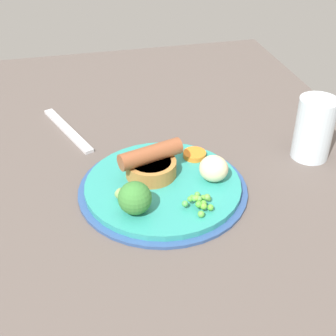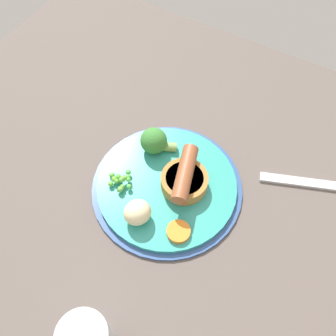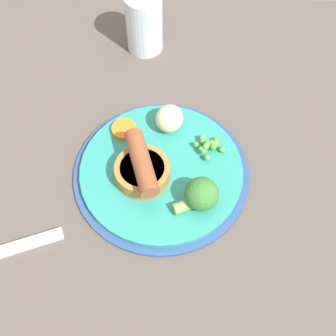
{
  "view_description": "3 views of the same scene",
  "coord_description": "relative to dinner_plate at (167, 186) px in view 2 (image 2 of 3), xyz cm",
  "views": [
    {
      "loc": [
        59.44,
        -10.85,
        45.59
      ],
      "look_at": [
        5.03,
        1.99,
        7.14
      ],
      "focal_mm": 50.0,
      "sensor_mm": 36.0,
      "label": 1
    },
    {
      "loc": [
        -10.28,
        27.28,
        58.74
      ],
      "look_at": [
        5.46,
        -0.26,
        6.81
      ],
      "focal_mm": 40.0,
      "sensor_mm": 36.0,
      "label": 2
    },
    {
      "loc": [
        6.79,
        -33.37,
        60.96
      ],
      "look_at": [
        5.77,
        0.12,
        6.61
      ],
      "focal_mm": 50.0,
      "sensor_mm": 36.0,
      "label": 3
    }
  ],
  "objects": [
    {
      "name": "fork",
      "position": [
        -21.21,
        -12.93,
        -0.27
      ],
      "size": [
        17.38,
        7.95,
        0.6
      ],
      "primitive_type": "cube",
      "rotation": [
        0.0,
        0.0,
        0.37
      ],
      "color": "silver",
      "rests_on": "dining_table"
    },
    {
      "name": "sausage_pudding",
      "position": [
        -2.55,
        -1.08,
        2.84
      ],
      "size": [
        7.7,
        10.16,
        5.0
      ],
      "rotation": [
        0.0,
        0.0,
        1.87
      ],
      "color": "#AD7538",
      "rests_on": "dinner_plate"
    },
    {
      "name": "dining_table",
      "position": [
        -4.79,
        -1.26,
        -2.07
      ],
      "size": [
        110.0,
        80.0,
        3.0
      ],
      "primitive_type": "cube",
      "color": "#564C47",
      "rests_on": "ground"
    },
    {
      "name": "dinner_plate",
      "position": [
        0.0,
        0.0,
        0.0
      ],
      "size": [
        25.3,
        25.3,
        1.4
      ],
      "color": "#2D4C84",
      "rests_on": "dining_table"
    },
    {
      "name": "pea_pile",
      "position": [
        6.7,
        3.67,
        1.82
      ],
      "size": [
        4.66,
        4.33,
        1.87
      ],
      "color": "#53AC3B",
      "rests_on": "dinner_plate"
    },
    {
      "name": "carrot_slice_2",
      "position": [
        -5.79,
        6.54,
        1.26
      ],
      "size": [
        5.14,
        5.14,
        0.85
      ],
      "primitive_type": "cylinder",
      "rotation": [
        0.0,
        0.0,
        3.76
      ],
      "color": "orange",
      "rests_on": "dinner_plate"
    },
    {
      "name": "potato_chunk_0",
      "position": [
        0.91,
        7.52,
        2.85
      ],
      "size": [
        5.58,
        5.71,
        4.04
      ],
      "primitive_type": "ellipsoid",
      "rotation": [
        0.0,
        0.0,
        2.65
      ],
      "color": "beige",
      "rests_on": "dinner_plate"
    },
    {
      "name": "broccoli_floret_near",
      "position": [
        5.38,
        -5.17,
        3.04
      ],
      "size": [
        6.26,
        4.7,
        4.61
      ],
      "rotation": [
        0.0,
        0.0,
        0.43
      ],
      "color": "#387A33",
      "rests_on": "dinner_plate"
    }
  ]
}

